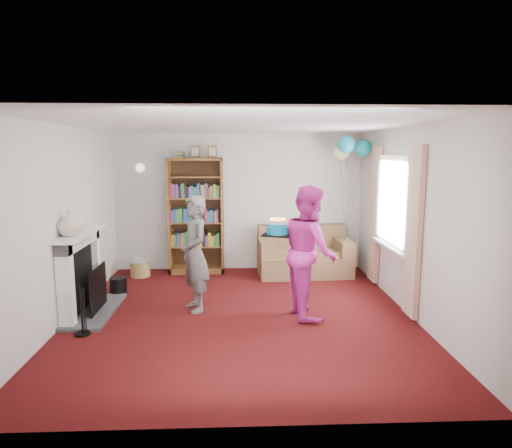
{
  "coord_description": "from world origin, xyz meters",
  "views": [
    {
      "loc": [
        -0.06,
        -5.83,
        2.17
      ],
      "look_at": [
        0.22,
        0.6,
        1.14
      ],
      "focal_mm": 32.0,
      "sensor_mm": 36.0,
      "label": 1
    }
  ],
  "objects_px": {
    "person_magenta": "(310,251)",
    "birthday_cake": "(278,230)",
    "person_striped": "(195,254)",
    "sofa": "(304,256)",
    "bookcase": "(196,217)"
  },
  "relations": [
    {
      "from": "person_striped",
      "to": "bookcase",
      "type": "bearing_deg",
      "value": 160.56
    },
    {
      "from": "person_magenta",
      "to": "birthday_cake",
      "type": "height_order",
      "value": "person_magenta"
    },
    {
      "from": "bookcase",
      "to": "birthday_cake",
      "type": "xyz_separation_m",
      "value": [
        1.27,
        -2.19,
        0.13
      ]
    },
    {
      "from": "bookcase",
      "to": "birthday_cake",
      "type": "bearing_deg",
      "value": -59.91
    },
    {
      "from": "sofa",
      "to": "birthday_cake",
      "type": "relative_size",
      "value": 4.37
    },
    {
      "from": "sofa",
      "to": "person_magenta",
      "type": "relative_size",
      "value": 0.92
    },
    {
      "from": "bookcase",
      "to": "sofa",
      "type": "height_order",
      "value": "bookcase"
    },
    {
      "from": "person_striped",
      "to": "sofa",
      "type": "bearing_deg",
      "value": 112.23
    },
    {
      "from": "birthday_cake",
      "to": "bookcase",
      "type": "bearing_deg",
      "value": 120.09
    },
    {
      "from": "sofa",
      "to": "birthday_cake",
      "type": "xyz_separation_m",
      "value": [
        -0.65,
        -1.95,
        0.81
      ]
    },
    {
      "from": "person_magenta",
      "to": "birthday_cake",
      "type": "xyz_separation_m",
      "value": [
        -0.41,
        0.12,
        0.26
      ]
    },
    {
      "from": "bookcase",
      "to": "person_magenta",
      "type": "height_order",
      "value": "bookcase"
    },
    {
      "from": "bookcase",
      "to": "person_magenta",
      "type": "relative_size",
      "value": 1.3
    },
    {
      "from": "person_magenta",
      "to": "birthday_cake",
      "type": "distance_m",
      "value": 0.5
    },
    {
      "from": "person_magenta",
      "to": "sofa",
      "type": "bearing_deg",
      "value": -12.53
    }
  ]
}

